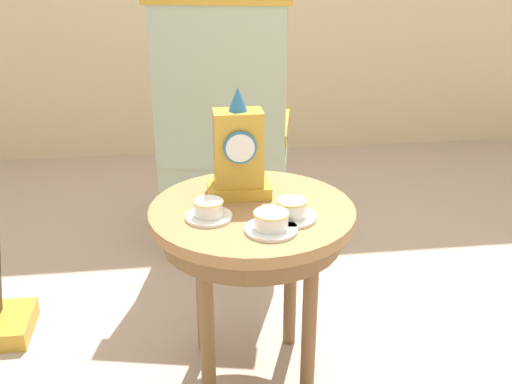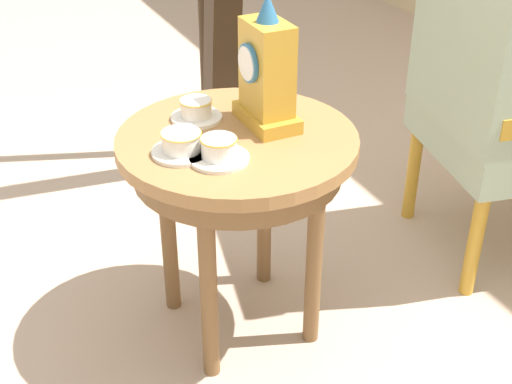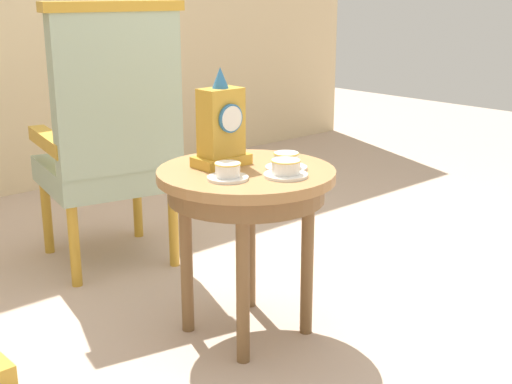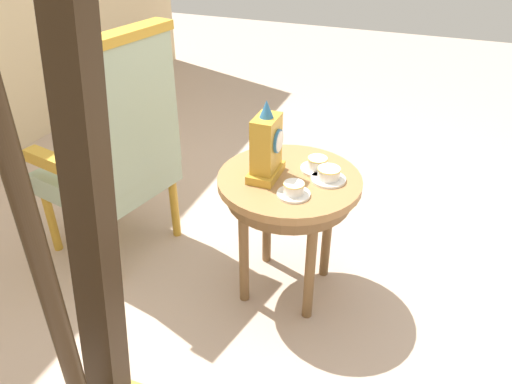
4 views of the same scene
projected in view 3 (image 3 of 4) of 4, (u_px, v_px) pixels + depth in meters
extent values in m
plane|color=#BCA38E|center=(240.00, 329.00, 2.55)|extent=(10.00, 10.00, 0.00)
cylinder|color=#9E7042|center=(246.00, 174.00, 2.37)|extent=(0.61, 0.61, 0.03)
cylinder|color=brown|center=(246.00, 189.00, 2.39)|extent=(0.53, 0.53, 0.07)
cylinder|color=brown|center=(250.00, 237.00, 2.66)|extent=(0.04, 0.04, 0.57)
cylinder|color=brown|center=(186.00, 256.00, 2.47)|extent=(0.04, 0.04, 0.57)
cylinder|color=brown|center=(243.00, 282.00, 2.25)|extent=(0.04, 0.04, 0.57)
cylinder|color=brown|center=(307.00, 258.00, 2.45)|extent=(0.04, 0.04, 0.57)
cylinder|color=white|center=(228.00, 178.00, 2.24)|extent=(0.13, 0.13, 0.01)
cylinder|color=white|center=(228.00, 170.00, 2.23)|extent=(0.08, 0.08, 0.05)
torus|color=gold|center=(228.00, 164.00, 2.23)|extent=(0.09, 0.09, 0.00)
cylinder|color=white|center=(286.00, 175.00, 2.28)|extent=(0.14, 0.14, 0.01)
cylinder|color=white|center=(286.00, 167.00, 2.27)|extent=(0.09, 0.09, 0.05)
torus|color=gold|center=(286.00, 161.00, 2.26)|extent=(0.10, 0.10, 0.00)
cylinder|color=white|center=(286.00, 168.00, 2.37)|extent=(0.14, 0.14, 0.01)
cylinder|color=white|center=(286.00, 159.00, 2.36)|extent=(0.08, 0.08, 0.05)
torus|color=gold|center=(286.00, 153.00, 2.35)|extent=(0.09, 0.09, 0.00)
cube|color=gold|center=(221.00, 161.00, 2.41)|extent=(0.19, 0.11, 0.04)
cube|color=gold|center=(221.00, 122.00, 2.37)|extent=(0.14, 0.09, 0.23)
cylinder|color=teal|center=(231.00, 118.00, 2.33)|extent=(0.10, 0.01, 0.10)
cylinder|color=white|center=(232.00, 119.00, 2.33)|extent=(0.08, 0.00, 0.08)
cone|color=teal|center=(220.00, 78.00, 2.33)|extent=(0.06, 0.06, 0.07)
cube|color=#9EB299|center=(106.00, 173.00, 3.10)|extent=(0.62, 0.62, 0.11)
cube|color=#9EB299|center=(118.00, 94.00, 2.81)|extent=(0.53, 0.20, 0.64)
cube|color=gold|center=(113.00, 6.00, 2.71)|extent=(0.57, 0.22, 0.04)
cube|color=gold|center=(153.00, 131.00, 3.16)|extent=(0.17, 0.47, 0.06)
cube|color=gold|center=(50.00, 142.00, 2.94)|extent=(0.17, 0.47, 0.06)
cylinder|color=gold|center=(137.00, 202.00, 3.45)|extent=(0.04, 0.04, 0.35)
cylinder|color=gold|center=(47.00, 216.00, 3.24)|extent=(0.04, 0.04, 0.35)
cylinder|color=gold|center=(174.00, 228.00, 3.08)|extent=(0.04, 0.04, 0.35)
cylinder|color=gold|center=(74.00, 246.00, 2.87)|extent=(0.04, 0.04, 0.35)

